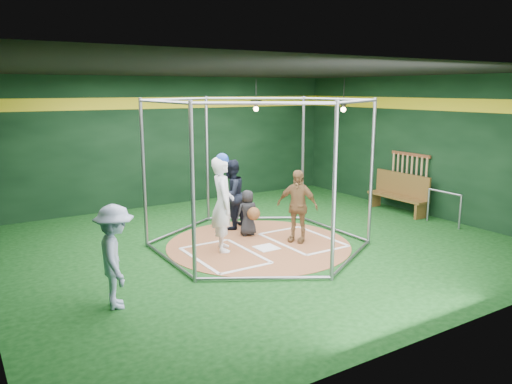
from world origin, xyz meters
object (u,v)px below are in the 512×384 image
visitor_leopard (297,206)px  batter_figure (223,203)px  umpire (231,194)px  dugout_bench (399,192)px

visitor_leopard → batter_figure: bearing=-133.6°
umpire → dugout_bench: umpire is taller
umpire → dugout_bench: bearing=143.4°
batter_figure → umpire: 1.59m
batter_figure → dugout_bench: bearing=3.8°
visitor_leopard → dugout_bench: 3.90m
umpire → dugout_bench: (4.52, -0.93, -0.29)m
visitor_leopard → dugout_bench: bearing=67.4°
dugout_bench → umpire: bearing=168.4°
visitor_leopard → dugout_bench: size_ratio=0.87×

